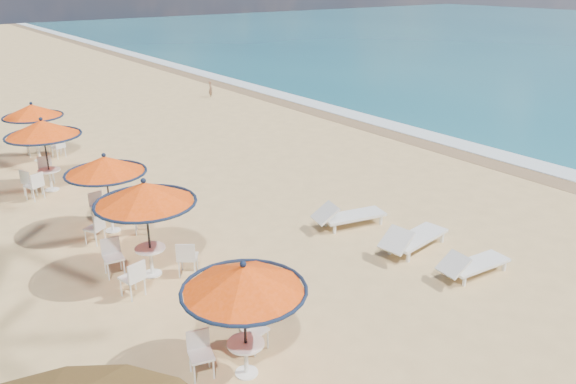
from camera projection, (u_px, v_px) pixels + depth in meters
name	position (u px, v px, depth m)	size (l,w,h in m)	color
ground	(431.00, 281.00, 12.42)	(160.00, 160.00, 0.00)	tan
foam_strip	(393.00, 126.00, 25.07)	(1.20, 140.00, 0.04)	white
wetsand_band	(378.00, 129.00, 24.57)	(1.40, 140.00, 0.02)	olive
station_0	(242.00, 288.00, 8.98)	(2.07, 2.07, 2.16)	black
station_1	(145.00, 206.00, 12.04)	(2.22, 2.22, 2.31)	black
station_2	(106.00, 175.00, 14.27)	(2.06, 2.14, 2.15)	black
station_3	(42.00, 138.00, 16.99)	(2.25, 2.25, 2.35)	black
station_4	(35.00, 117.00, 19.98)	(2.07, 2.07, 2.16)	black
lounger_near	(472.00, 264.00, 12.51)	(1.89, 0.75, 0.66)	silver
lounger_mid	(412.00, 238.00, 13.63)	(2.17, 0.93, 0.75)	silver
lounger_far	(347.00, 215.00, 14.97)	(2.10, 1.06, 0.72)	silver
person	(211.00, 88.00, 30.90)	(0.34, 0.22, 0.94)	#8C6347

